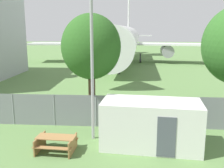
% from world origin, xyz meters
% --- Properties ---
extents(perimeter_fence, '(56.07, 0.07, 1.93)m').
position_xyz_m(perimeter_fence, '(-0.00, 11.05, 0.97)').
color(perimeter_fence, gray).
rests_on(perimeter_fence, ground).
extents(airplane, '(33.93, 42.56, 13.12)m').
position_xyz_m(airplane, '(0.94, 41.13, 3.87)').
color(airplane, white).
rests_on(airplane, ground).
extents(portable_cabin, '(4.98, 2.67, 2.33)m').
position_xyz_m(portable_cabin, '(3.05, 8.53, 1.17)').
color(portable_cabin, silver).
rests_on(portable_cabin, ground).
extents(picnic_bench_near_cabin, '(1.92, 1.51, 0.76)m').
position_xyz_m(picnic_bench_near_cabin, '(-1.48, 7.64, 0.48)').
color(picnic_bench_near_cabin, olive).
rests_on(picnic_bench_near_cabin, ground).
extents(tree_near_hangar, '(3.52, 3.52, 6.67)m').
position_xyz_m(tree_near_hangar, '(-0.32, 11.63, 4.70)').
color(tree_near_hangar, '#4C3823').
rests_on(tree_near_hangar, ground).
extents(light_mast, '(0.44, 0.44, 8.94)m').
position_xyz_m(light_mast, '(0.06, 9.31, 5.37)').
color(light_mast, '#99999E').
rests_on(light_mast, ground).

